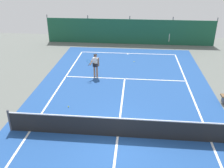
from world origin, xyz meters
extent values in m
plane|color=slate|center=(0.00, 0.00, 0.00)|extent=(36.00, 36.00, 0.00)
cube|color=#1E478C|center=(0.00, 0.00, 0.00)|extent=(11.02, 26.60, 0.01)
cube|color=white|center=(0.00, 11.90, 0.01)|extent=(8.22, 0.10, 0.01)
cube|color=white|center=(-4.11, 0.00, 0.01)|extent=(0.10, 23.80, 0.01)
cube|color=white|center=(4.11, 0.00, 0.01)|extent=(0.10, 23.80, 0.01)
cube|color=white|center=(0.00, 6.40, 0.01)|extent=(8.22, 0.10, 0.01)
cube|color=white|center=(0.00, 0.00, 0.01)|extent=(0.10, 12.80, 0.01)
cube|color=white|center=(0.00, 11.75, 0.01)|extent=(0.10, 0.30, 0.01)
cube|color=black|center=(0.00, 0.00, 0.47)|extent=(9.92, 0.03, 0.95)
cube|color=white|center=(0.00, 0.00, 0.97)|extent=(9.92, 0.04, 0.05)
cylinder|color=#47474C|center=(-5.01, 0.00, 0.55)|extent=(0.10, 0.10, 1.10)
cube|color=#195138|center=(0.00, 14.93, 1.20)|extent=(16.22, 0.06, 2.40)
cylinder|color=#595B60|center=(-8.11, 14.99, 1.35)|extent=(0.08, 0.08, 2.70)
cylinder|color=#595B60|center=(-4.05, 14.99, 1.35)|extent=(0.08, 0.08, 2.70)
cylinder|color=#595B60|center=(0.00, 14.99, 1.35)|extent=(0.08, 0.08, 2.70)
cylinder|color=#595B60|center=(4.05, 14.99, 1.35)|extent=(0.08, 0.08, 2.70)
cylinder|color=#595B60|center=(8.11, 14.99, 1.35)|extent=(0.08, 0.08, 2.70)
cube|color=#234C1E|center=(0.00, 15.53, 0.55)|extent=(14.60, 0.70, 1.10)
cylinder|color=#9E7051|center=(-1.93, 6.54, 0.41)|extent=(0.12, 0.12, 0.82)
cylinder|color=#9E7051|center=(-2.12, 6.60, 0.41)|extent=(0.12, 0.12, 0.82)
cylinder|color=black|center=(-2.02, 6.57, 0.90)|extent=(0.40, 0.40, 0.22)
cube|color=white|center=(-2.02, 6.57, 1.10)|extent=(0.40, 0.30, 0.56)
sphere|color=#9E7051|center=(-2.02, 6.57, 1.53)|extent=(0.22, 0.22, 0.22)
cylinder|color=black|center=(-2.02, 6.57, 1.62)|extent=(0.23, 0.23, 0.04)
cylinder|color=#9E7051|center=(-1.80, 6.50, 1.13)|extent=(0.09, 0.09, 0.58)
cylinder|color=#9E7051|center=(-2.28, 6.53, 1.13)|extent=(0.24, 0.53, 0.41)
cylinder|color=black|center=(-2.41, 6.25, 1.02)|extent=(0.11, 0.27, 0.13)
torus|color=teal|center=(-2.41, 6.25, 1.24)|extent=(0.33, 0.21, 0.29)
sphere|color=#CCDB33|center=(-2.88, 2.34, 0.03)|extent=(0.07, 0.07, 0.07)
sphere|color=#CCDB33|center=(0.58, 9.78, 0.03)|extent=(0.07, 0.07, 0.07)
cube|color=silver|center=(3.20, 17.07, 0.72)|extent=(2.21, 4.36, 0.80)
cube|color=#2D333D|center=(3.20, 17.07, 1.40)|extent=(1.71, 2.03, 0.56)
cylinder|color=black|center=(3.97, 15.69, 0.32)|extent=(0.28, 0.66, 0.64)
cylinder|color=black|center=(2.18, 15.87, 0.32)|extent=(0.28, 0.66, 0.64)
cylinder|color=black|center=(4.23, 18.28, 0.32)|extent=(0.28, 0.66, 0.64)
cylinder|color=black|center=(2.44, 18.46, 0.32)|extent=(0.28, 0.66, 0.64)
cube|color=#4C4C51|center=(5.66, 3.63, 0.23)|extent=(0.08, 0.36, 0.45)
camera|label=1|loc=(0.62, -9.15, 6.99)|focal=39.98mm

